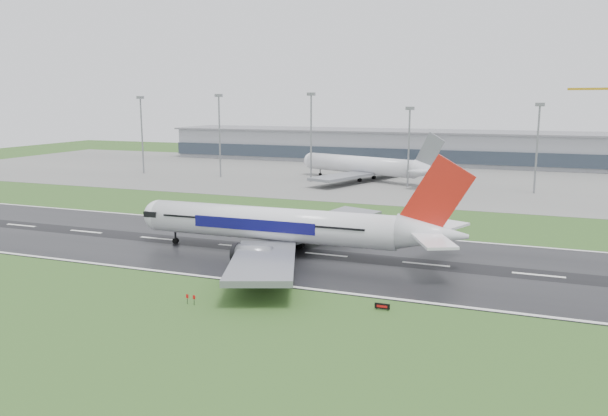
% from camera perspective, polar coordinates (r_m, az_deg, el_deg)
% --- Properties ---
extents(ground, '(520.00, 520.00, 0.00)m').
position_cam_1_polar(ground, '(128.20, -6.39, -3.68)').
color(ground, '#2A4F1D').
rests_on(ground, ground).
extents(runway, '(400.00, 45.00, 0.10)m').
position_cam_1_polar(runway, '(128.19, -6.39, -3.66)').
color(runway, black).
rests_on(runway, ground).
extents(apron, '(400.00, 130.00, 0.08)m').
position_cam_1_polar(apron, '(244.32, 7.06, 3.02)').
color(apron, slate).
rests_on(apron, ground).
extents(terminal, '(240.00, 36.00, 15.00)m').
position_cam_1_polar(terminal, '(301.92, 9.82, 5.77)').
color(terminal, gray).
rests_on(terminal, ground).
extents(main_airliner, '(69.30, 66.09, 20.21)m').
position_cam_1_polar(main_airliner, '(118.49, -1.14, 0.27)').
color(main_airliner, white).
rests_on(main_airliner, runway).
extents(parked_airliner, '(80.64, 77.99, 18.79)m').
position_cam_1_polar(parked_airliner, '(230.17, 5.96, 4.96)').
color(parked_airliner, silver).
rests_on(parked_airliner, apron).
extents(runway_sign, '(2.27, 0.94, 1.04)m').
position_cam_1_polar(runway_sign, '(90.78, 7.48, -9.33)').
color(runway_sign, black).
rests_on(runway_sign, ground).
extents(floodmast_0, '(0.64, 0.64, 31.01)m').
position_cam_1_polar(floodmast_0, '(260.26, -15.22, 6.61)').
color(floodmast_0, gray).
rests_on(floodmast_0, ground).
extents(floodmast_1, '(0.64, 0.64, 31.75)m').
position_cam_1_polar(floodmast_1, '(240.61, -8.06, 6.68)').
color(floodmast_1, gray).
rests_on(floodmast_1, ground).
extents(floodmast_2, '(0.64, 0.64, 32.18)m').
position_cam_1_polar(floodmast_2, '(224.62, 0.68, 6.57)').
color(floodmast_2, gray).
rests_on(floodmast_2, ground).
extents(floodmast_3, '(0.64, 0.64, 27.17)m').
position_cam_1_polar(floodmast_3, '(215.02, 9.98, 5.58)').
color(floodmast_3, gray).
rests_on(floodmast_3, ground).
extents(floodmast_4, '(0.64, 0.64, 28.63)m').
position_cam_1_polar(floodmast_4, '(211.22, 21.36, 5.14)').
color(floodmast_4, gray).
rests_on(floodmast_4, ground).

